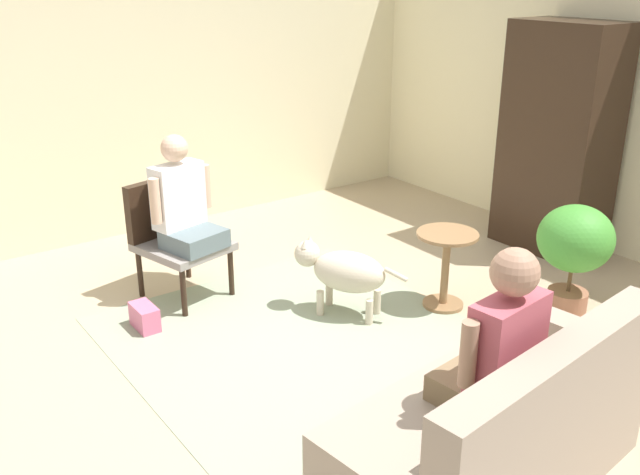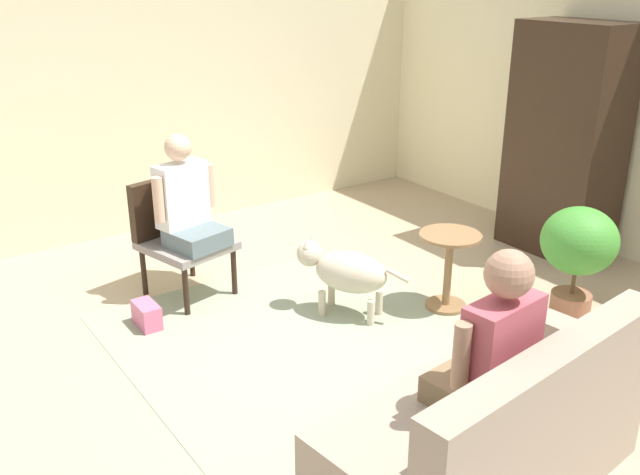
# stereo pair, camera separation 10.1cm
# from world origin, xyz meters

# --- Properties ---
(ground_plane) EXTENTS (7.48, 7.48, 0.00)m
(ground_plane) POSITION_xyz_m (0.00, 0.00, 0.00)
(ground_plane) COLOR tan
(back_wall) EXTENTS (6.59, 0.12, 2.73)m
(back_wall) POSITION_xyz_m (0.00, 3.18, 1.36)
(back_wall) COLOR beige
(back_wall) RESTS_ON ground
(left_wall) EXTENTS (0.12, 6.83, 2.73)m
(left_wall) POSITION_xyz_m (-3.05, 0.30, 1.36)
(left_wall) COLOR beige
(left_wall) RESTS_ON ground
(area_rug) EXTENTS (2.63, 2.38, 0.01)m
(area_rug) POSITION_xyz_m (-0.18, -0.11, 0.00)
(area_rug) COLOR gray
(area_rug) RESTS_ON ground
(couch) EXTENTS (1.05, 1.77, 0.92)m
(couch) POSITION_xyz_m (1.52, -0.14, 0.32)
(couch) COLOR gray
(couch) RESTS_ON ground
(armchair) EXTENTS (0.75, 0.71, 0.91)m
(armchair) POSITION_xyz_m (-1.51, -0.47, 0.53)
(armchair) COLOR black
(armchair) RESTS_ON ground
(person_on_couch) EXTENTS (0.45, 0.58, 0.85)m
(person_on_couch) POSITION_xyz_m (1.49, -0.16, 0.80)
(person_on_couch) COLOR #7B6445
(person_on_armchair) EXTENTS (0.52, 0.55, 0.85)m
(person_on_armchair) POSITION_xyz_m (-1.35, -0.43, 0.79)
(person_on_armchair) COLOR slate
(round_end_table) EXTENTS (0.47, 0.47, 0.61)m
(round_end_table) POSITION_xyz_m (-0.04, 1.09, 0.37)
(round_end_table) COLOR olive
(round_end_table) RESTS_ON ground
(dog) EXTENTS (0.78, 0.55, 0.57)m
(dog) POSITION_xyz_m (-0.40, 0.38, 0.35)
(dog) COLOR beige
(dog) RESTS_ON ground
(potted_plant) EXTENTS (0.54, 0.54, 0.88)m
(potted_plant) POSITION_xyz_m (0.63, 1.69, 0.58)
(potted_plant) COLOR #996047
(potted_plant) RESTS_ON ground
(armoire_cabinet) EXTENTS (0.93, 0.56, 2.04)m
(armoire_cabinet) POSITION_xyz_m (-0.36, 2.77, 1.02)
(armoire_cabinet) COLOR black
(armoire_cabinet) RESTS_ON ground
(handbag) EXTENTS (0.26, 0.14, 0.18)m
(handbag) POSITION_xyz_m (-1.06, -0.93, 0.09)
(handbag) COLOR #D8668C
(handbag) RESTS_ON ground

